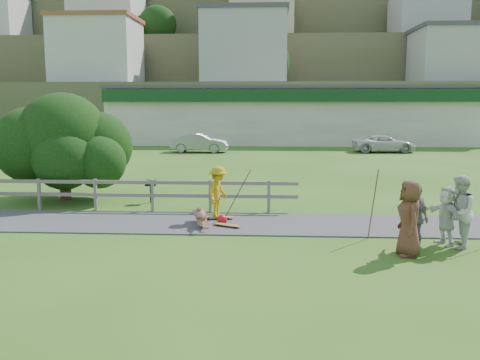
{
  "coord_description": "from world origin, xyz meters",
  "views": [
    {
      "loc": [
        2.05,
        -14.6,
        3.77
      ],
      "look_at": [
        1.09,
        2.0,
        1.3
      ],
      "focal_mm": 40.0,
      "sensor_mm": 36.0,
      "label": 1
    }
  ],
  "objects_px": {
    "skater_fallen": "(201,217)",
    "spectator_b": "(415,216)",
    "spectator_a": "(459,212)",
    "car_silver": "(199,143)",
    "car_white": "(384,144)",
    "skater_rider": "(218,195)",
    "spectator_d": "(446,215)",
    "tree": "(64,158)",
    "bbq": "(151,191)",
    "spectator_c": "(409,218)"
  },
  "relations": [
    {
      "from": "spectator_a",
      "to": "spectator_c",
      "type": "xyz_separation_m",
      "value": [
        -1.46,
        -0.8,
        -0.01
      ]
    },
    {
      "from": "spectator_b",
      "to": "spectator_d",
      "type": "height_order",
      "value": "spectator_b"
    },
    {
      "from": "spectator_a",
      "to": "spectator_d",
      "type": "distance_m",
      "value": 0.4
    },
    {
      "from": "spectator_a",
      "to": "spectator_c",
      "type": "distance_m",
      "value": 1.67
    },
    {
      "from": "car_silver",
      "to": "car_white",
      "type": "relative_size",
      "value": 0.92
    },
    {
      "from": "spectator_d",
      "to": "car_silver",
      "type": "bearing_deg",
      "value": -175.47
    },
    {
      "from": "skater_rider",
      "to": "car_silver",
      "type": "distance_m",
      "value": 22.99
    },
    {
      "from": "spectator_c",
      "to": "tree",
      "type": "bearing_deg",
      "value": -123.69
    },
    {
      "from": "car_silver",
      "to": "spectator_a",
      "type": "bearing_deg",
      "value": -155.62
    },
    {
      "from": "skater_fallen",
      "to": "spectator_a",
      "type": "xyz_separation_m",
      "value": [
        6.92,
        -1.93,
        0.65
      ]
    },
    {
      "from": "tree",
      "to": "spectator_c",
      "type": "bearing_deg",
      "value": -31.58
    },
    {
      "from": "spectator_b",
      "to": "spectator_c",
      "type": "bearing_deg",
      "value": -44.01
    },
    {
      "from": "tree",
      "to": "car_white",
      "type": "bearing_deg",
      "value": 51.09
    },
    {
      "from": "spectator_c",
      "to": "tree",
      "type": "height_order",
      "value": "tree"
    },
    {
      "from": "skater_rider",
      "to": "spectator_c",
      "type": "bearing_deg",
      "value": -107.61
    },
    {
      "from": "spectator_b",
      "to": "spectator_c",
      "type": "height_order",
      "value": "spectator_c"
    },
    {
      "from": "skater_rider",
      "to": "car_silver",
      "type": "relative_size",
      "value": 0.39
    },
    {
      "from": "car_white",
      "to": "spectator_c",
      "type": "bearing_deg",
      "value": 166.18
    },
    {
      "from": "spectator_b",
      "to": "spectator_d",
      "type": "relative_size",
      "value": 1.08
    },
    {
      "from": "spectator_a",
      "to": "bbq",
      "type": "distance_m",
      "value": 10.91
    },
    {
      "from": "skater_rider",
      "to": "bbq",
      "type": "xyz_separation_m",
      "value": [
        -2.81,
        2.82,
        -0.39
      ]
    },
    {
      "from": "car_white",
      "to": "bbq",
      "type": "distance_m",
      "value": 24.31
    },
    {
      "from": "spectator_c",
      "to": "bbq",
      "type": "distance_m",
      "value": 10.18
    },
    {
      "from": "tree",
      "to": "bbq",
      "type": "xyz_separation_m",
      "value": [
        3.43,
        -0.46,
        -1.18
      ]
    },
    {
      "from": "skater_fallen",
      "to": "spectator_d",
      "type": "xyz_separation_m",
      "value": [
        6.7,
        -1.64,
        0.49
      ]
    },
    {
      "from": "skater_rider",
      "to": "spectator_d",
      "type": "xyz_separation_m",
      "value": [
        6.27,
        -2.56,
        -0.03
      ]
    },
    {
      "from": "skater_fallen",
      "to": "spectator_c",
      "type": "height_order",
      "value": "spectator_c"
    },
    {
      "from": "car_white",
      "to": "spectator_b",
      "type": "bearing_deg",
      "value": 166.59
    },
    {
      "from": "spectator_d",
      "to": "car_silver",
      "type": "height_order",
      "value": "spectator_d"
    },
    {
      "from": "car_white",
      "to": "tree",
      "type": "height_order",
      "value": "tree"
    },
    {
      "from": "spectator_a",
      "to": "car_white",
      "type": "height_order",
      "value": "spectator_a"
    },
    {
      "from": "skater_fallen",
      "to": "spectator_b",
      "type": "relative_size",
      "value": 0.96
    },
    {
      "from": "skater_fallen",
      "to": "spectator_b",
      "type": "distance_m",
      "value": 6.16
    },
    {
      "from": "spectator_c",
      "to": "car_white",
      "type": "relative_size",
      "value": 0.41
    },
    {
      "from": "spectator_c",
      "to": "car_silver",
      "type": "xyz_separation_m",
      "value": [
        -8.66,
        26.35,
        -0.25
      ]
    },
    {
      "from": "spectator_a",
      "to": "tree",
      "type": "relative_size",
      "value": 0.34
    },
    {
      "from": "spectator_c",
      "to": "bbq",
      "type": "relative_size",
      "value": 2.2
    },
    {
      "from": "spectator_b",
      "to": "spectator_d",
      "type": "bearing_deg",
      "value": 97.53
    },
    {
      "from": "skater_fallen",
      "to": "skater_rider",
      "type": "bearing_deg",
      "value": 49.98
    },
    {
      "from": "spectator_b",
      "to": "spectator_a",
      "type": "bearing_deg",
      "value": 79.46
    },
    {
      "from": "skater_fallen",
      "to": "spectator_b",
      "type": "xyz_separation_m",
      "value": [
        5.77,
        -2.09,
        0.55
      ]
    },
    {
      "from": "tree",
      "to": "spectator_a",
      "type": "bearing_deg",
      "value": -25.7
    },
    {
      "from": "car_silver",
      "to": "bbq",
      "type": "distance_m",
      "value": 19.9
    },
    {
      "from": "skater_fallen",
      "to": "spectator_c",
      "type": "relative_size",
      "value": 0.87
    },
    {
      "from": "tree",
      "to": "spectator_d",
      "type": "bearing_deg",
      "value": -25.02
    },
    {
      "from": "skater_fallen",
      "to": "tree",
      "type": "relative_size",
      "value": 0.3
    },
    {
      "from": "skater_rider",
      "to": "skater_fallen",
      "type": "height_order",
      "value": "skater_rider"
    },
    {
      "from": "spectator_b",
      "to": "car_white",
      "type": "bearing_deg",
      "value": 151.7
    },
    {
      "from": "spectator_a",
      "to": "car_silver",
      "type": "xyz_separation_m",
      "value": [
        -10.12,
        25.55,
        -0.26
      ]
    },
    {
      "from": "skater_rider",
      "to": "spectator_d",
      "type": "height_order",
      "value": "skater_rider"
    }
  ]
}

